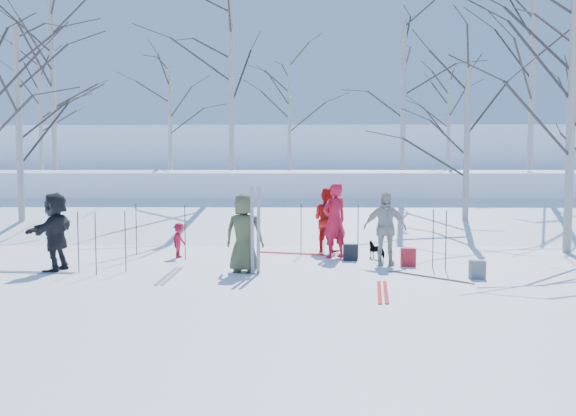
{
  "coord_description": "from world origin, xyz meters",
  "views": [
    {
      "loc": [
        0.28,
        -12.16,
        2.26
      ],
      "look_at": [
        0.0,
        1.5,
        1.3
      ],
      "focal_mm": 35.0,
      "sensor_mm": 36.0,
      "label": 1
    }
  ],
  "objects_px": {
    "backpack_grey": "(477,270)",
    "dog": "(377,250)",
    "skier_red_north": "(335,220)",
    "skier_redor_behind": "(327,220)",
    "skier_grey_west": "(55,232)",
    "skier_red_seated": "(179,240)",
    "skier_cream_east": "(385,228)",
    "backpack_red": "(408,257)",
    "backpack_dark": "(350,252)",
    "skier_olive_center": "(244,233)"
  },
  "relations": [
    {
      "from": "skier_olive_center",
      "to": "skier_red_seated",
      "type": "bearing_deg",
      "value": -37.03
    },
    {
      "from": "skier_grey_west",
      "to": "dog",
      "type": "relative_size",
      "value": 3.31
    },
    {
      "from": "skier_redor_behind",
      "to": "skier_red_seated",
      "type": "bearing_deg",
      "value": 58.69
    },
    {
      "from": "skier_olive_center",
      "to": "dog",
      "type": "xyz_separation_m",
      "value": [
        3.15,
        1.9,
        -0.64
      ]
    },
    {
      "from": "skier_red_seated",
      "to": "skier_grey_west",
      "type": "relative_size",
      "value": 0.51
    },
    {
      "from": "skier_grey_west",
      "to": "backpack_red",
      "type": "height_order",
      "value": "skier_grey_west"
    },
    {
      "from": "skier_grey_west",
      "to": "backpack_red",
      "type": "bearing_deg",
      "value": 101.34
    },
    {
      "from": "backpack_red",
      "to": "skier_cream_east",
      "type": "bearing_deg",
      "value": 162.64
    },
    {
      "from": "dog",
      "to": "backpack_red",
      "type": "distance_m",
      "value": 1.2
    },
    {
      "from": "skier_olive_center",
      "to": "skier_cream_east",
      "type": "relative_size",
      "value": 1.0
    },
    {
      "from": "skier_olive_center",
      "to": "dog",
      "type": "relative_size",
      "value": 3.28
    },
    {
      "from": "skier_redor_behind",
      "to": "skier_grey_west",
      "type": "distance_m",
      "value": 6.82
    },
    {
      "from": "dog",
      "to": "skier_red_north",
      "type": "bearing_deg",
      "value": -56.86
    },
    {
      "from": "skier_cream_east",
      "to": "backpack_red",
      "type": "height_order",
      "value": "skier_cream_east"
    },
    {
      "from": "skier_grey_west",
      "to": "dog",
      "type": "distance_m",
      "value": 7.58
    },
    {
      "from": "skier_olive_center",
      "to": "skier_grey_west",
      "type": "height_order",
      "value": "skier_grey_west"
    },
    {
      "from": "skier_olive_center",
      "to": "skier_redor_behind",
      "type": "distance_m",
      "value": 3.63
    },
    {
      "from": "skier_red_north",
      "to": "dog",
      "type": "distance_m",
      "value": 1.29
    },
    {
      "from": "skier_olive_center",
      "to": "backpack_grey",
      "type": "bearing_deg",
      "value": -177.4
    },
    {
      "from": "skier_red_north",
      "to": "skier_redor_behind",
      "type": "relative_size",
      "value": 1.09
    },
    {
      "from": "skier_olive_center",
      "to": "skier_grey_west",
      "type": "distance_m",
      "value": 4.19
    },
    {
      "from": "skier_red_north",
      "to": "skier_cream_east",
      "type": "height_order",
      "value": "skier_red_north"
    },
    {
      "from": "skier_red_north",
      "to": "skier_red_seated",
      "type": "height_order",
      "value": "skier_red_north"
    },
    {
      "from": "skier_redor_behind",
      "to": "skier_red_seated",
      "type": "relative_size",
      "value": 1.95
    },
    {
      "from": "skier_grey_west",
      "to": "skier_cream_east",
      "type": "bearing_deg",
      "value": 102.97
    },
    {
      "from": "skier_grey_west",
      "to": "backpack_grey",
      "type": "height_order",
      "value": "skier_grey_west"
    },
    {
      "from": "backpack_dark",
      "to": "skier_cream_east",
      "type": "bearing_deg",
      "value": -40.78
    },
    {
      "from": "skier_olive_center",
      "to": "skier_red_north",
      "type": "relative_size",
      "value": 0.9
    },
    {
      "from": "skier_olive_center",
      "to": "backpack_grey",
      "type": "height_order",
      "value": "skier_olive_center"
    },
    {
      "from": "backpack_red",
      "to": "backpack_dark",
      "type": "relative_size",
      "value": 1.05
    },
    {
      "from": "dog",
      "to": "skier_grey_west",
      "type": "bearing_deg",
      "value": -34.37
    },
    {
      "from": "skier_red_north",
      "to": "backpack_grey",
      "type": "distance_m",
      "value": 3.93
    },
    {
      "from": "skier_red_north",
      "to": "backpack_dark",
      "type": "distance_m",
      "value": 0.93
    },
    {
      "from": "dog",
      "to": "backpack_red",
      "type": "height_order",
      "value": "dog"
    },
    {
      "from": "skier_redor_behind",
      "to": "skier_grey_west",
      "type": "xyz_separation_m",
      "value": [
        -6.14,
        -2.96,
        -0.0
      ]
    },
    {
      "from": "skier_olive_center",
      "to": "backpack_red",
      "type": "relative_size",
      "value": 4.1
    },
    {
      "from": "backpack_red",
      "to": "backpack_dark",
      "type": "distance_m",
      "value": 1.5
    },
    {
      "from": "skier_olive_center",
      "to": "dog",
      "type": "distance_m",
      "value": 3.73
    },
    {
      "from": "skier_olive_center",
      "to": "skier_red_seated",
      "type": "relative_size",
      "value": 1.93
    },
    {
      "from": "backpack_grey",
      "to": "backpack_dark",
      "type": "distance_m",
      "value": 3.31
    },
    {
      "from": "skier_redor_behind",
      "to": "backpack_grey",
      "type": "relative_size",
      "value": 4.58
    },
    {
      "from": "skier_red_north",
      "to": "skier_red_seated",
      "type": "relative_size",
      "value": 2.13
    },
    {
      "from": "skier_red_seated",
      "to": "backpack_red",
      "type": "bearing_deg",
      "value": -89.67
    },
    {
      "from": "skier_olive_center",
      "to": "backpack_dark",
      "type": "xyz_separation_m",
      "value": [
        2.46,
        1.66,
        -0.66
      ]
    },
    {
      "from": "backpack_grey",
      "to": "dog",
      "type": "bearing_deg",
      "value": 124.15
    },
    {
      "from": "skier_olive_center",
      "to": "skier_redor_behind",
      "type": "height_order",
      "value": "skier_redor_behind"
    },
    {
      "from": "backpack_grey",
      "to": "skier_red_north",
      "type": "bearing_deg",
      "value": 135.89
    },
    {
      "from": "skier_red_north",
      "to": "backpack_grey",
      "type": "bearing_deg",
      "value": 102.77
    },
    {
      "from": "backpack_red",
      "to": "skier_red_seated",
      "type": "bearing_deg",
      "value": 168.57
    },
    {
      "from": "skier_redor_behind",
      "to": "backpack_grey",
      "type": "distance_m",
      "value": 4.74
    }
  ]
}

